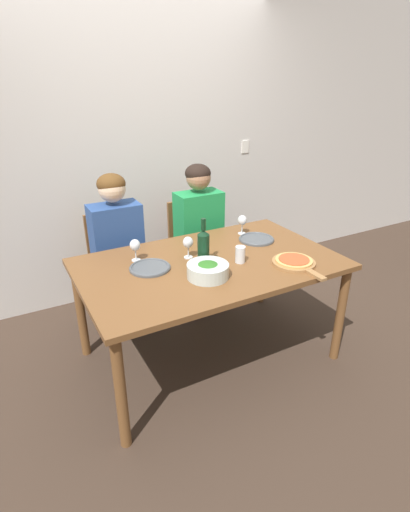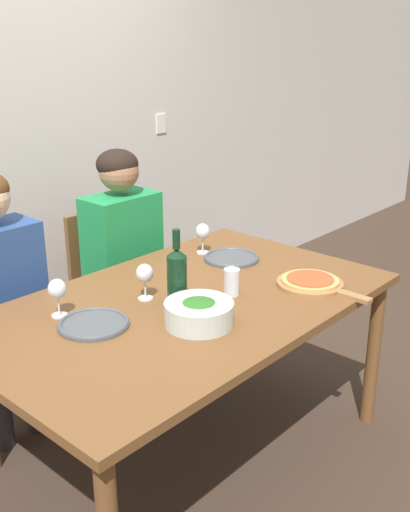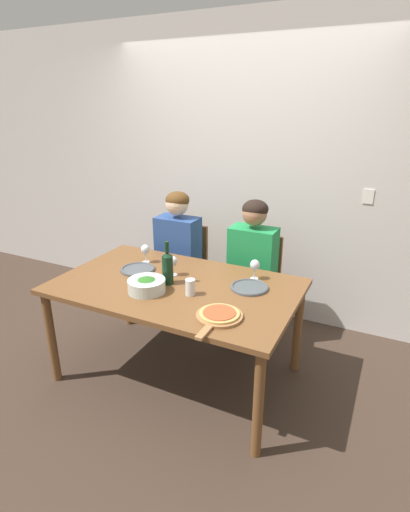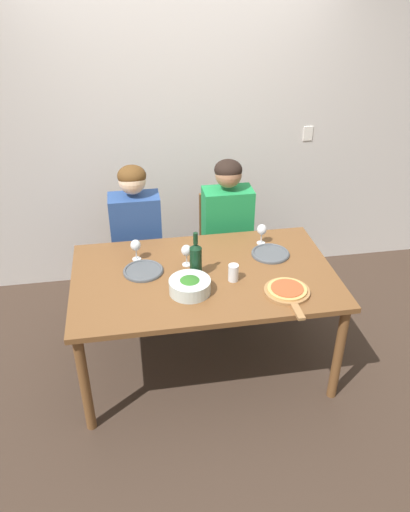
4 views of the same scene
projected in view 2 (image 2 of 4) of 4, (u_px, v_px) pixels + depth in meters
name	position (u px, v px, depth m)	size (l,w,h in m)	color
ground_plane	(187.00, 457.00, 2.66)	(40.00, 40.00, 0.00)	#3D2D23
back_wall	(0.00, 124.00, 3.01)	(10.00, 0.06, 2.70)	silver
dining_table	(185.00, 317.00, 2.43)	(1.70, 1.04, 0.76)	brown
chair_right	(114.00, 286.00, 3.23)	(0.42, 0.42, 0.90)	brown
person_man	(125.00, 245.00, 3.08)	(0.47, 0.51, 1.25)	#28282D
wine_bottle	(177.00, 276.00, 2.31)	(0.08, 0.08, 0.31)	black
broccoli_bowl	(199.00, 313.00, 2.19)	(0.26, 0.26, 0.10)	silver
dinner_plate_left	(94.00, 324.00, 2.18)	(0.26, 0.26, 0.02)	#4C5156
dinner_plate_right	(231.00, 258.00, 2.85)	(0.26, 0.26, 0.02)	#4C5156
pizza_on_board	(312.00, 283.00, 2.54)	(0.28, 0.42, 0.04)	#9E7042
wine_glass_left	(57.00, 291.00, 2.23)	(0.07, 0.07, 0.15)	silver
wine_glass_right	(203.00, 233.00, 2.90)	(0.07, 0.07, 0.15)	silver
wine_glass_centre	(145.00, 275.00, 2.38)	(0.07, 0.07, 0.15)	silver
water_tumbler	(232.00, 282.00, 2.44)	(0.07, 0.07, 0.11)	silver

